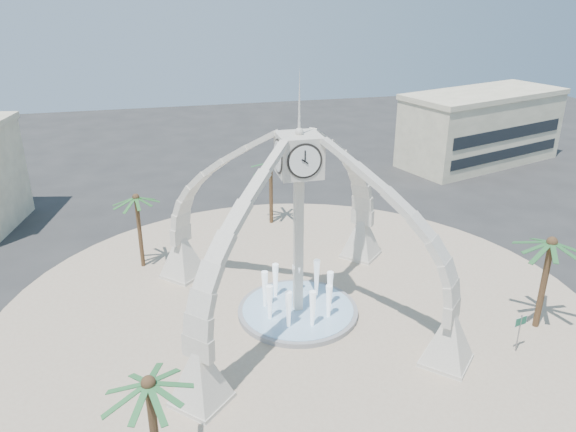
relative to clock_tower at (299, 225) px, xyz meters
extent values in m
plane|color=#282828|center=(0.00, 0.00, -6.49)|extent=(140.00, 140.00, 0.00)
cylinder|color=tan|center=(0.00, 0.00, -6.46)|extent=(40.00, 40.00, 0.06)
cube|color=beige|center=(0.00, 0.00, -1.59)|extent=(0.55, 0.55, 9.80)
cube|color=beige|center=(0.00, 0.00, 4.56)|extent=(2.50, 2.50, 2.50)
cone|color=beige|center=(0.00, 0.00, 7.81)|extent=(0.20, 0.20, 4.00)
cylinder|color=white|center=(0.00, -1.29, 4.56)|extent=(1.84, 0.04, 1.84)
pyramid|color=beige|center=(7.07, 7.07, -4.89)|extent=(3.80, 3.80, 3.20)
pyramid|color=beige|center=(-7.07, 7.07, -4.89)|extent=(3.80, 3.80, 3.20)
pyramid|color=beige|center=(-7.07, -7.07, -4.89)|extent=(3.80, 3.80, 3.20)
pyramid|color=beige|center=(7.07, -7.07, -4.89)|extent=(3.80, 3.80, 3.20)
cylinder|color=#969699|center=(0.00, 0.00, -6.29)|extent=(8.00, 8.00, 0.40)
cylinder|color=#9AC4E5|center=(0.00, 0.00, -6.07)|extent=(7.40, 7.40, 0.04)
cone|color=white|center=(0.00, 0.00, -4.47)|extent=(0.60, 0.60, 3.20)
cube|color=beige|center=(30.00, 28.00, -2.49)|extent=(21.49, 13.79, 8.00)
cube|color=beige|center=(30.00, 28.00, 1.81)|extent=(21.87, 14.17, 0.60)
cylinder|color=brown|center=(14.54, -5.02, -3.43)|extent=(0.40, 0.40, 6.13)
cylinder|color=brown|center=(-10.03, 9.42, -3.55)|extent=(0.31, 0.31, 5.89)
cylinder|color=brown|center=(1.46, 15.38, -3.53)|extent=(0.34, 0.34, 5.93)
cylinder|color=slate|center=(11.67, -7.11, -5.20)|extent=(0.08, 0.08, 2.58)
cube|color=#165A3E|center=(11.67, -7.11, -4.33)|extent=(0.86, 0.24, 0.52)
cube|color=white|center=(11.67, -7.11, -4.33)|extent=(0.93, 0.24, 0.59)
camera|label=1|loc=(-8.17, -31.02, 14.11)|focal=35.00mm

